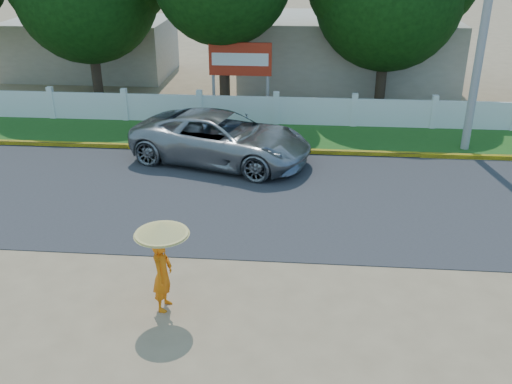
# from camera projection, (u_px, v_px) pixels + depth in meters

# --- Properties ---
(ground) EXTENTS (120.00, 120.00, 0.00)m
(ground) POSITION_uv_depth(u_px,v_px,m) (248.00, 286.00, 12.24)
(ground) COLOR #9E8460
(ground) RESTS_ON ground
(road) EXTENTS (60.00, 7.00, 0.02)m
(road) POSITION_uv_depth(u_px,v_px,m) (263.00, 196.00, 16.31)
(road) COLOR #38383A
(road) RESTS_ON ground
(grass_verge) EXTENTS (60.00, 3.50, 0.03)m
(grass_verge) POSITION_uv_depth(u_px,v_px,m) (274.00, 136.00, 21.06)
(grass_verge) COLOR #2D601E
(grass_verge) RESTS_ON ground
(curb) EXTENTS (40.00, 0.18, 0.16)m
(curb) POSITION_uv_depth(u_px,v_px,m) (271.00, 151.00, 19.49)
(curb) COLOR yellow
(curb) RESTS_ON ground
(fence) EXTENTS (40.00, 0.10, 1.10)m
(fence) POSITION_uv_depth(u_px,v_px,m) (276.00, 111.00, 22.14)
(fence) COLOR silver
(fence) RESTS_ON ground
(building_near) EXTENTS (10.00, 6.00, 3.20)m
(building_near) POSITION_uv_depth(u_px,v_px,m) (346.00, 51.00, 27.62)
(building_near) COLOR #B7AD99
(building_near) RESTS_ON ground
(building_far) EXTENTS (8.00, 5.00, 2.80)m
(building_far) POSITION_uv_depth(u_px,v_px,m) (92.00, 47.00, 29.61)
(building_far) COLOR #B7AD99
(building_far) RESTS_ON ground
(utility_pole) EXTENTS (0.28, 0.28, 8.81)m
(utility_pole) POSITION_uv_depth(u_px,v_px,m) (485.00, 18.00, 18.01)
(utility_pole) COLOR gray
(utility_pole) RESTS_ON ground
(vehicle) EXTENTS (6.35, 4.21, 1.62)m
(vehicle) POSITION_uv_depth(u_px,v_px,m) (222.00, 138.00, 18.46)
(vehicle) COLOR gray
(vehicle) RESTS_ON ground
(monk_with_parasol) EXTENTS (1.07, 1.07, 1.94)m
(monk_with_parasol) POSITION_uv_depth(u_px,v_px,m) (162.00, 253.00, 11.01)
(monk_with_parasol) COLOR orange
(monk_with_parasol) RESTS_ON ground
(billboard) EXTENTS (2.50, 0.13, 2.95)m
(billboard) POSITION_uv_depth(u_px,v_px,m) (240.00, 63.00, 22.59)
(billboard) COLOR gray
(billboard) RESTS_ON ground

